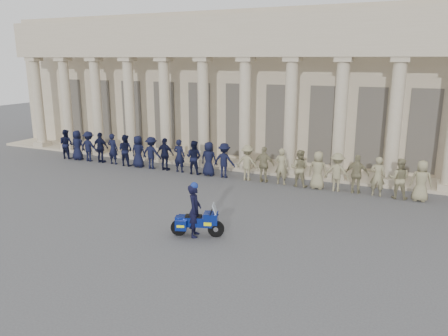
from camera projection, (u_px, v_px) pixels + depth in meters
ground at (199, 219)px, 17.41m from camera, size 90.00×90.00×0.00m
building at (301, 84)px, 29.31m from camera, size 40.00×12.50×9.00m
officer_rank at (209, 159)px, 23.61m from camera, size 21.60×0.71×1.87m
motorcycle at (198, 222)px, 15.58m from camera, size 1.87×1.07×1.24m
rider at (195, 210)px, 15.47m from camera, size 0.66×0.81×2.01m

